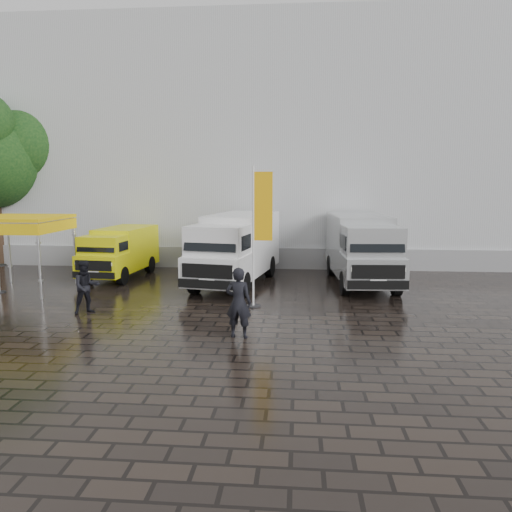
{
  "coord_description": "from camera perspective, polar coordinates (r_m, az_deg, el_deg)",
  "views": [
    {
      "loc": [
        1.01,
        -15.64,
        4.13
      ],
      "look_at": [
        -0.51,
        2.2,
        1.46
      ],
      "focal_mm": 35.0,
      "sensor_mm": 36.0,
      "label": 1
    }
  ],
  "objects": [
    {
      "name": "hall_plinth",
      "position": [
        23.89,
        7.2,
        -0.32
      ],
      "size": [
        44.0,
        0.15,
        1.0
      ],
      "primitive_type": "cube",
      "color": "gray",
      "rests_on": "ground"
    },
    {
      "name": "flagpole",
      "position": [
        16.31,
        0.32,
        2.97
      ],
      "size": [
        0.88,
        0.5,
        4.64
      ],
      "color": "black",
      "rests_on": "ground"
    },
    {
      "name": "ground",
      "position": [
        16.21,
        1.16,
        -6.28
      ],
      "size": [
        120.0,
        120.0,
        0.0
      ],
      "primitive_type": "plane",
      "color": "black",
      "rests_on": "ground"
    },
    {
      "name": "van_silver",
      "position": [
        20.58,
        11.93,
        0.64
      ],
      "size": [
        2.52,
        6.52,
        2.77
      ],
      "primitive_type": null,
      "rotation": [
        0.0,
        0.0,
        0.06
      ],
      "color": "silver",
      "rests_on": "ground"
    },
    {
      "name": "canopy_tent",
      "position": [
        20.8,
        -25.38,
        3.59
      ],
      "size": [
        3.01,
        3.01,
        2.85
      ],
      "color": "silver",
      "rests_on": "ground"
    },
    {
      "name": "van_yellow",
      "position": [
        22.37,
        -15.31,
        0.31
      ],
      "size": [
        2.21,
        4.77,
        2.14
      ],
      "primitive_type": null,
      "rotation": [
        0.0,
        0.0,
        -0.09
      ],
      "color": "yellow",
      "rests_on": "ground"
    },
    {
      "name": "person_front",
      "position": [
        13.3,
        -2.01,
        -5.35
      ],
      "size": [
        0.74,
        0.53,
        1.9
      ],
      "primitive_type": "imported",
      "rotation": [
        0.0,
        0.0,
        3.03
      ],
      "color": "black",
      "rests_on": "ground"
    },
    {
      "name": "person_tent",
      "position": [
        16.63,
        -18.83,
        -3.36
      ],
      "size": [
        1.05,
        1.01,
        1.7
      ],
      "primitive_type": "imported",
      "rotation": [
        0.0,
        0.0,
        0.65
      ],
      "color": "black",
      "rests_on": "ground"
    },
    {
      "name": "wheelie_bin",
      "position": [
        23.66,
        12.12,
        -0.41
      ],
      "size": [
        0.78,
        0.78,
        1.1
      ],
      "primitive_type": "cube",
      "rotation": [
        0.0,
        0.0,
        0.2
      ],
      "color": "black",
      "rests_on": "ground"
    },
    {
      "name": "exhibition_hall",
      "position": [
        31.71,
        6.8,
        11.81
      ],
      "size": [
        44.0,
        16.0,
        12.0
      ],
      "primitive_type": "cube",
      "color": "silver",
      "rests_on": "ground"
    },
    {
      "name": "van_white",
      "position": [
        20.15,
        -2.35,
        0.69
      ],
      "size": [
        3.28,
        6.75,
        2.8
      ],
      "primitive_type": null,
      "rotation": [
        0.0,
        0.0,
        -0.18
      ],
      "color": "white",
      "rests_on": "ground"
    }
  ]
}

